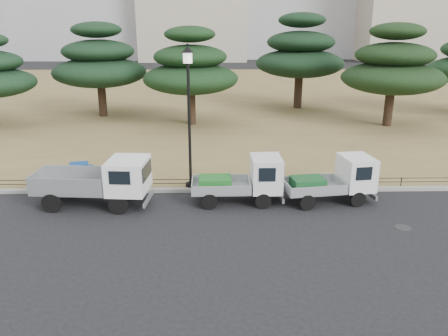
{
  "coord_description": "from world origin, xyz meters",
  "views": [
    {
      "loc": [
        -0.32,
        -15.57,
        7.02
      ],
      "look_at": [
        0.0,
        2.0,
        1.3
      ],
      "focal_mm": 35.0,
      "sensor_mm": 36.0,
      "label": 1
    }
  ],
  "objects_px": {
    "truck_large": "(99,180)",
    "street_lamp": "(189,95)",
    "truck_kei_front": "(244,180)",
    "tarp_pile": "(74,177)",
    "truck_kei_rear": "(335,180)"
  },
  "relations": [
    {
      "from": "truck_kei_front",
      "to": "truck_kei_rear",
      "type": "height_order",
      "value": "truck_kei_front"
    },
    {
      "from": "truck_large",
      "to": "truck_kei_front",
      "type": "distance_m",
      "value": 5.9
    },
    {
      "from": "truck_large",
      "to": "street_lamp",
      "type": "distance_m",
      "value": 5.11
    },
    {
      "from": "truck_large",
      "to": "truck_kei_rear",
      "type": "xyz_separation_m",
      "value": [
        9.68,
        0.26,
        -0.15
      ]
    },
    {
      "from": "truck_large",
      "to": "tarp_pile",
      "type": "relative_size",
      "value": 2.41
    },
    {
      "from": "truck_large",
      "to": "truck_kei_front",
      "type": "height_order",
      "value": "truck_large"
    },
    {
      "from": "truck_kei_front",
      "to": "truck_large",
      "type": "bearing_deg",
      "value": -178.7
    },
    {
      "from": "truck_large",
      "to": "truck_kei_rear",
      "type": "distance_m",
      "value": 9.69
    },
    {
      "from": "truck_large",
      "to": "truck_kei_front",
      "type": "relative_size",
      "value": 1.27
    },
    {
      "from": "truck_large",
      "to": "truck_kei_front",
      "type": "xyz_separation_m",
      "value": [
        5.9,
        0.24,
        -0.14
      ]
    },
    {
      "from": "truck_large",
      "to": "street_lamp",
      "type": "xyz_separation_m",
      "value": [
        3.6,
        1.75,
        3.17
      ]
    },
    {
      "from": "truck_kei_front",
      "to": "street_lamp",
      "type": "xyz_separation_m",
      "value": [
        -2.3,
        1.51,
        3.31
      ]
    },
    {
      "from": "truck_kei_front",
      "to": "street_lamp",
      "type": "bearing_deg",
      "value": 145.63
    },
    {
      "from": "tarp_pile",
      "to": "truck_large",
      "type": "bearing_deg",
      "value": -48.66
    },
    {
      "from": "truck_large",
      "to": "tarp_pile",
      "type": "xyz_separation_m",
      "value": [
        -1.62,
        1.84,
        -0.51
      ]
    }
  ]
}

